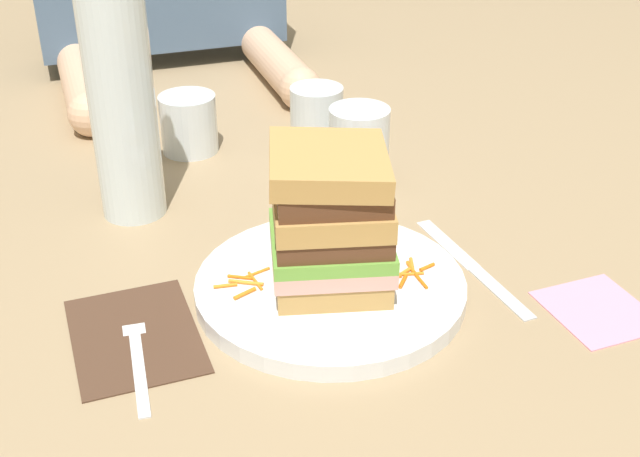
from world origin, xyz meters
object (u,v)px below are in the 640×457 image
Objects in this scene: fork at (136,347)px; empty_tumbler_0 at (189,124)px; juice_glass at (359,151)px; napkin_pink at (598,310)px; sandwich at (330,220)px; water_bottle at (120,87)px; napkin_dark at (135,335)px; main_plate at (330,287)px; empty_tumbler_1 at (317,122)px; knife at (475,268)px.

fork is 2.22× the size of empty_tumbler_0.
fork is 1.72× the size of juice_glass.
napkin_pink is (0.29, -0.48, -0.04)m from empty_tumbler_0.
sandwich reaches higher than juice_glass.
napkin_dark is at bearing -98.35° from water_bottle.
empty_tumbler_0 is at bearing 72.20° from fork.
juice_glass is at bearing -43.93° from empty_tumbler_0.
water_bottle is (0.03, 0.23, 0.15)m from napkin_dark.
sandwich reaches higher than main_plate.
napkin_dark is at bearing -131.81° from empty_tumbler_1.
napkin_dark is (-0.19, -0.00, -0.01)m from main_plate.
napkin_dark is 0.34m from knife.
main_plate is at bearing -56.43° from water_bottle.
sandwich is at bearing -56.45° from water_bottle.
fork is at bearing -176.52° from knife.
napkin_dark is 1.54× the size of napkin_pink.
main_plate is 1.72× the size of napkin_dark.
water_bottle reaches higher than empty_tumbler_0.
napkin_pink is (0.23, -0.11, -0.08)m from sandwich.
water_bottle reaches higher than napkin_dark.
empty_tumbler_0 is at bearing 57.29° from water_bottle.
water_bottle is (-0.15, 0.23, 0.07)m from sandwich.
juice_glass is 1.00× the size of napkin_pink.
empty_tumbler_1 is 0.44m from napkin_pink.
sandwich is 0.20m from fork.
empty_tumbler_1 is at bearing -24.03° from empty_tumbler_0.
napkin_dark is 1.55× the size of juice_glass.
napkin_dark is 0.75× the size of knife.
napkin_pink is at bearing -59.16° from empty_tumbler_0.
fork is 0.30m from water_bottle.
knife is 2.07× the size of juice_glass.
sandwich is 0.28m from water_bottle.
main_plate is 0.25m from napkin_pink.
fork is 0.44m from empty_tumbler_1.
water_bottle is 4.35× the size of empty_tumbler_0.
empty_tumbler_1 is (0.09, 0.31, 0.04)m from main_plate.
fork reaches higher than napkin_pink.
main_plate is at bearing -117.78° from juice_glass.
knife is at bearing -0.26° from napkin_dark.
sandwich is at bearing 177.73° from knife.
napkin_dark is at bearing 179.74° from knife.
napkin_pink is at bearing -69.77° from juice_glass.
knife is at bearing -2.27° from sandwich.
empty_tumbler_1 is at bearing 101.31° from juice_glass.
empty_tumbler_0 reaches higher than napkin_dark.
knife is 0.41m from water_bottle.
water_bottle is (-0.15, 0.23, 0.14)m from main_plate.
main_plate is 0.24m from juice_glass.
empty_tumbler_0 is 0.56m from napkin_pink.
water_bottle reaches higher than empty_tumbler_1.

